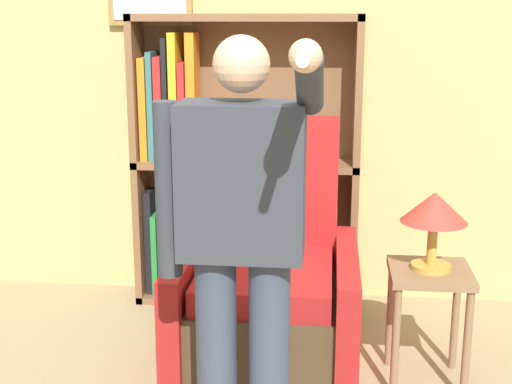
{
  "coord_description": "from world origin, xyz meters",
  "views": [
    {
      "loc": [
        0.45,
        -2.12,
        1.68
      ],
      "look_at": [
        0.16,
        0.63,
        0.98
      ],
      "focal_mm": 50.0,
      "sensor_mm": 36.0,
      "label": 1
    }
  ],
  "objects_px": {
    "armchair": "(268,294)",
    "bookcase": "(218,167)",
    "person_standing": "(241,235)",
    "table_lamp": "(434,212)",
    "side_table": "(429,294)"
  },
  "relations": [
    {
      "from": "armchair",
      "to": "bookcase",
      "type": "bearing_deg",
      "value": 114.51
    },
    {
      "from": "armchair",
      "to": "side_table",
      "type": "height_order",
      "value": "armchair"
    },
    {
      "from": "bookcase",
      "to": "side_table",
      "type": "distance_m",
      "value": 1.47
    },
    {
      "from": "armchair",
      "to": "table_lamp",
      "type": "bearing_deg",
      "value": -8.78
    },
    {
      "from": "bookcase",
      "to": "armchair",
      "type": "distance_m",
      "value": 0.98
    },
    {
      "from": "side_table",
      "to": "armchair",
      "type": "bearing_deg",
      "value": 171.22
    },
    {
      "from": "side_table",
      "to": "table_lamp",
      "type": "xyz_separation_m",
      "value": [
        0.0,
        0.0,
        0.39
      ]
    },
    {
      "from": "bookcase",
      "to": "side_table",
      "type": "bearing_deg",
      "value": -39.25
    },
    {
      "from": "person_standing",
      "to": "table_lamp",
      "type": "relative_size",
      "value": 4.52
    },
    {
      "from": "person_standing",
      "to": "side_table",
      "type": "distance_m",
      "value": 1.16
    },
    {
      "from": "bookcase",
      "to": "armchair",
      "type": "xyz_separation_m",
      "value": [
        0.36,
        -0.79,
        -0.45
      ]
    },
    {
      "from": "side_table",
      "to": "table_lamp",
      "type": "height_order",
      "value": "table_lamp"
    },
    {
      "from": "armchair",
      "to": "table_lamp",
      "type": "distance_m",
      "value": 0.89
    },
    {
      "from": "armchair",
      "to": "person_standing",
      "type": "xyz_separation_m",
      "value": [
        -0.02,
        -0.84,
        0.56
      ]
    },
    {
      "from": "bookcase",
      "to": "table_lamp",
      "type": "relative_size",
      "value": 4.68
    }
  ]
}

